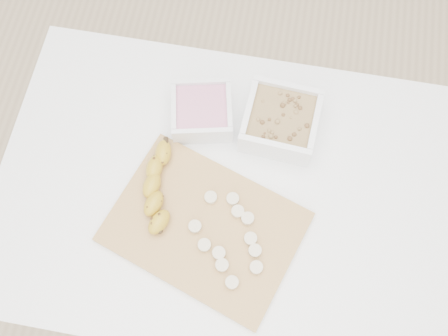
% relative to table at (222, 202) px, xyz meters
% --- Properties ---
extents(ground, '(3.50, 3.50, 0.00)m').
position_rel_table_xyz_m(ground, '(0.00, 0.00, -0.65)').
color(ground, '#C6AD89').
rests_on(ground, ground).
extents(table, '(1.00, 0.70, 0.75)m').
position_rel_table_xyz_m(table, '(0.00, 0.00, 0.00)').
color(table, white).
rests_on(table, ground).
extents(bowl_yogurt, '(0.16, 0.16, 0.06)m').
position_rel_table_xyz_m(bowl_yogurt, '(-0.08, 0.17, 0.13)').
color(bowl_yogurt, white).
rests_on(bowl_yogurt, table).
extents(bowl_granola, '(0.17, 0.17, 0.07)m').
position_rel_table_xyz_m(bowl_granola, '(0.10, 0.17, 0.13)').
color(bowl_granola, white).
rests_on(bowl_granola, table).
extents(cutting_board, '(0.46, 0.39, 0.01)m').
position_rel_table_xyz_m(cutting_board, '(-0.02, -0.09, 0.10)').
color(cutting_board, tan).
rests_on(cutting_board, table).
extents(banana, '(0.06, 0.21, 0.04)m').
position_rel_table_xyz_m(banana, '(-0.13, -0.03, 0.13)').
color(banana, '#B8901E').
rests_on(banana, cutting_board).
extents(banana_slices, '(0.17, 0.20, 0.02)m').
position_rel_table_xyz_m(banana_slices, '(0.04, -0.11, 0.12)').
color(banana_slices, beige).
rests_on(banana_slices, cutting_board).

